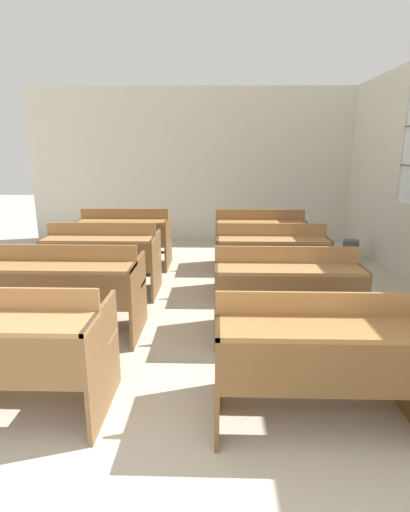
% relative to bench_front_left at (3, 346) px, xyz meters
% --- Properties ---
extents(wall_back, '(6.11, 0.06, 2.82)m').
position_rel_bench_front_left_xyz_m(wall_back, '(0.87, 5.44, 0.92)').
color(wall_back, beige).
rests_on(wall_back, ground_plane).
extents(bench_front_left, '(1.28, 0.71, 0.88)m').
position_rel_bench_front_left_xyz_m(bench_front_left, '(0.00, 0.00, 0.00)').
color(bench_front_left, brown).
rests_on(bench_front_left, ground_plane).
extents(bench_front_right, '(1.28, 0.71, 0.88)m').
position_rel_bench_front_left_xyz_m(bench_front_right, '(2.00, -0.03, 0.00)').
color(bench_front_right, brown).
rests_on(bench_front_right, ground_plane).
extents(bench_second_left, '(1.28, 0.71, 0.88)m').
position_rel_bench_front_left_xyz_m(bench_second_left, '(0.01, 1.16, 0.00)').
color(bench_second_left, brown).
rests_on(bench_second_left, ground_plane).
extents(bench_second_right, '(1.28, 0.71, 0.88)m').
position_rel_bench_front_left_xyz_m(bench_second_right, '(1.99, 1.15, 0.00)').
color(bench_second_right, brown).
rests_on(bench_second_right, ground_plane).
extents(bench_third_left, '(1.28, 0.71, 0.88)m').
position_rel_bench_front_left_xyz_m(bench_third_left, '(0.01, 2.29, 0.00)').
color(bench_third_left, brown).
rests_on(bench_third_left, ground_plane).
extents(bench_third_right, '(1.28, 0.71, 0.88)m').
position_rel_bench_front_left_xyz_m(bench_third_right, '(2.00, 2.31, 0.00)').
color(bench_third_right, brown).
rests_on(bench_third_right, ground_plane).
extents(bench_back_left, '(1.28, 0.71, 0.88)m').
position_rel_bench_front_left_xyz_m(bench_back_left, '(0.02, 3.46, 0.00)').
color(bench_back_left, brown).
rests_on(bench_back_left, ground_plane).
extents(bench_back_right, '(1.28, 0.71, 0.88)m').
position_rel_bench_front_left_xyz_m(bench_back_right, '(1.99, 3.44, 0.00)').
color(bench_back_right, brown).
rests_on(bench_back_right, ground_plane).
extents(wastepaper_bin, '(0.25, 0.25, 0.30)m').
position_rel_bench_front_left_xyz_m(wastepaper_bin, '(3.53, 4.03, -0.34)').
color(wastepaper_bin, '#474C51').
rests_on(wastepaper_bin, ground_plane).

